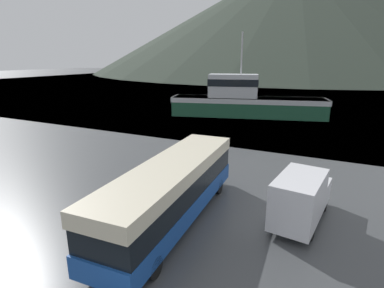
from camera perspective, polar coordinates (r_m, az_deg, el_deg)
water_surface at (r=145.91m, az=24.44°, el=11.48°), size 240.00×240.00×0.00m
hill_backdrop at (r=206.29m, az=18.67°, el=21.98°), size 237.42×237.42×64.46m
tour_bus at (r=14.96m, az=-3.76°, el=-8.49°), size 3.21×11.49×3.11m
delivery_van at (r=15.97m, az=20.07°, el=-9.44°), size 2.57×5.42×2.60m
fishing_boat at (r=43.37m, az=9.92°, el=8.07°), size 21.70×9.61×11.40m
storage_bin at (r=19.83m, az=-6.42°, el=-6.01°), size 1.46×1.23×1.10m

